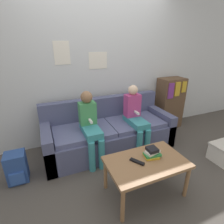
{
  "coord_description": "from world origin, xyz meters",
  "views": [
    {
      "loc": [
        -0.94,
        -1.87,
        1.69
      ],
      "look_at": [
        0.0,
        0.38,
        0.7
      ],
      "focal_mm": 28.0,
      "sensor_mm": 36.0,
      "label": 1
    }
  ],
  "objects_px": {
    "couch": "(109,133)",
    "tv_remote": "(137,162)",
    "coffee_table": "(146,165)",
    "person_right": "(136,116)",
    "bookshelf": "(170,103)",
    "person_left": "(90,124)",
    "backpack": "(17,168)"
  },
  "relations": [
    {
      "from": "person_left",
      "to": "couch",
      "type": "bearing_deg",
      "value": 27.9
    },
    {
      "from": "tv_remote",
      "to": "bookshelf",
      "type": "relative_size",
      "value": 0.16
    },
    {
      "from": "coffee_table",
      "to": "bookshelf",
      "type": "relative_size",
      "value": 0.87
    },
    {
      "from": "coffee_table",
      "to": "person_right",
      "type": "xyz_separation_m",
      "value": [
        0.35,
        0.87,
        0.19
      ]
    },
    {
      "from": "person_right",
      "to": "bookshelf",
      "type": "xyz_separation_m",
      "value": [
        1.07,
        0.47,
        -0.07
      ]
    },
    {
      "from": "person_right",
      "to": "couch",
      "type": "bearing_deg",
      "value": 153.52
    },
    {
      "from": "person_left",
      "to": "person_right",
      "type": "height_order",
      "value": "person_right"
    },
    {
      "from": "couch",
      "to": "backpack",
      "type": "relative_size",
      "value": 5.16
    },
    {
      "from": "couch",
      "to": "person_left",
      "type": "distance_m",
      "value": 0.51
    },
    {
      "from": "couch",
      "to": "person_right",
      "type": "height_order",
      "value": "person_right"
    },
    {
      "from": "person_right",
      "to": "tv_remote",
      "type": "relative_size",
      "value": 6.42
    },
    {
      "from": "bookshelf",
      "to": "tv_remote",
      "type": "bearing_deg",
      "value": -139.33
    },
    {
      "from": "coffee_table",
      "to": "tv_remote",
      "type": "relative_size",
      "value": 5.4
    },
    {
      "from": "coffee_table",
      "to": "backpack",
      "type": "height_order",
      "value": "coffee_table"
    },
    {
      "from": "person_left",
      "to": "tv_remote",
      "type": "height_order",
      "value": "person_left"
    },
    {
      "from": "couch",
      "to": "tv_remote",
      "type": "bearing_deg",
      "value": -94.33
    },
    {
      "from": "person_right",
      "to": "tv_remote",
      "type": "distance_m",
      "value": 0.98
    },
    {
      "from": "coffee_table",
      "to": "bookshelf",
      "type": "bearing_deg",
      "value": 43.2
    },
    {
      "from": "couch",
      "to": "backpack",
      "type": "bearing_deg",
      "value": -168.9
    },
    {
      "from": "couch",
      "to": "tv_remote",
      "type": "distance_m",
      "value": 1.06
    },
    {
      "from": "person_left",
      "to": "backpack",
      "type": "bearing_deg",
      "value": -175.62
    },
    {
      "from": "person_left",
      "to": "bookshelf",
      "type": "xyz_separation_m",
      "value": [
        1.82,
        0.47,
        -0.07
      ]
    },
    {
      "from": "coffee_table",
      "to": "backpack",
      "type": "bearing_deg",
      "value": 150.52
    },
    {
      "from": "coffee_table",
      "to": "person_left",
      "type": "bearing_deg",
      "value": 114.36
    },
    {
      "from": "couch",
      "to": "tv_remote",
      "type": "relative_size",
      "value": 12.56
    },
    {
      "from": "tv_remote",
      "to": "bookshelf",
      "type": "xyz_separation_m",
      "value": [
        1.53,
        1.32,
        0.06
      ]
    },
    {
      "from": "person_left",
      "to": "backpack",
      "type": "xyz_separation_m",
      "value": [
        -1.01,
        -0.08,
        -0.39
      ]
    },
    {
      "from": "coffee_table",
      "to": "person_right",
      "type": "relative_size",
      "value": 0.84
    },
    {
      "from": "tv_remote",
      "to": "bookshelf",
      "type": "height_order",
      "value": "bookshelf"
    },
    {
      "from": "couch",
      "to": "bookshelf",
      "type": "relative_size",
      "value": 2.03
    },
    {
      "from": "backpack",
      "to": "coffee_table",
      "type": "bearing_deg",
      "value": -29.48
    },
    {
      "from": "bookshelf",
      "to": "backpack",
      "type": "xyz_separation_m",
      "value": [
        -2.82,
        -0.54,
        -0.32
      ]
    }
  ]
}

